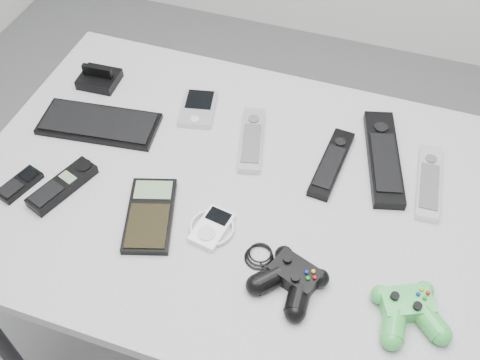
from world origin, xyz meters
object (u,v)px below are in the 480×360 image
(remote_silver_b, at_px, (429,182))
(mobile_phone, at_px, (19,184))
(controller_black, at_px, (291,278))
(pda_keyboard, at_px, (99,123))
(pda, at_px, (198,108))
(remote_silver_a, at_px, (252,139))
(cordless_handset, at_px, (62,185))
(mp3_player, at_px, (212,227))
(remote_black_a, at_px, (332,163))
(calculator, at_px, (150,215))
(remote_black_b, at_px, (384,157))
(controller_green, at_px, (409,310))
(desk, at_px, (256,214))

(remote_silver_b, xyz_separation_m, mobile_phone, (-0.79, -0.28, -0.00))
(remote_silver_b, height_order, controller_black, controller_black)
(pda_keyboard, relative_size, pda, 2.27)
(pda, distance_m, remote_silver_a, 0.16)
(remote_silver_a, relative_size, cordless_handset, 1.23)
(cordless_handset, bearing_deg, remote_silver_b, 39.35)
(controller_black, bearing_deg, pda, 150.86)
(remote_silver_b, relative_size, mp3_player, 2.10)
(pda, relative_size, mp3_player, 1.25)
(mobile_phone, bearing_deg, remote_silver_a, 50.57)
(pda, xyz_separation_m, remote_black_a, (0.33, -0.07, 0.00))
(calculator, bearing_deg, mobile_phone, 165.57)
(pda, xyz_separation_m, remote_black_b, (0.43, -0.02, 0.00))
(remote_black_a, relative_size, remote_black_b, 0.74)
(remote_black_b, xyz_separation_m, cordless_handset, (-0.61, -0.29, -0.00))
(controller_black, bearing_deg, pda_keyboard, 173.69)
(mobile_phone, bearing_deg, controller_black, 13.17)
(cordless_handset, bearing_deg, pda, 79.73)
(remote_silver_b, relative_size, calculator, 1.11)
(remote_black_b, xyz_separation_m, mp3_player, (-0.28, -0.29, -0.00))
(mp3_player, bearing_deg, mobile_phone, -167.30)
(calculator, distance_m, mp3_player, 0.13)
(controller_green, bearing_deg, remote_black_a, 99.16)
(desk, relative_size, pda, 10.23)
(desk, xyz_separation_m, remote_black_b, (0.23, 0.17, 0.08))
(pda_keyboard, xyz_separation_m, calculator, (0.22, -0.20, 0.00))
(desk, height_order, mobile_phone, mobile_phone)
(calculator, bearing_deg, remote_silver_b, 9.82)
(pda_keyboard, relative_size, mobile_phone, 2.84)
(pda, height_order, remote_silver_b, same)
(controller_green, bearing_deg, pda, 120.72)
(mp3_player, xyz_separation_m, controller_green, (0.38, -0.06, 0.01))
(pda, height_order, cordless_handset, cordless_handset)
(remote_silver_a, height_order, remote_silver_b, same)
(pda, xyz_separation_m, controller_black, (0.32, -0.37, 0.01))
(remote_silver_b, distance_m, calculator, 0.57)
(remote_black_b, distance_m, remote_silver_b, 0.11)
(pda_keyboard, height_order, cordless_handset, cordless_handset)
(pda, height_order, remote_black_b, remote_black_b)
(remote_black_a, bearing_deg, controller_black, -86.51)
(pda_keyboard, xyz_separation_m, remote_silver_b, (0.72, 0.06, 0.00))
(calculator, bearing_deg, mp3_player, -12.37)
(remote_black_b, relative_size, mobile_phone, 2.82)
(mp3_player, bearing_deg, calculator, -165.88)
(desk, relative_size, controller_black, 5.80)
(mobile_phone, height_order, cordless_handset, cordless_handset)
(remote_black_b, bearing_deg, pda_keyboard, 174.23)
(pda_keyboard, bearing_deg, remote_black_a, -1.76)
(pda_keyboard, relative_size, controller_black, 1.29)
(controller_black, bearing_deg, controller_green, 21.33)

